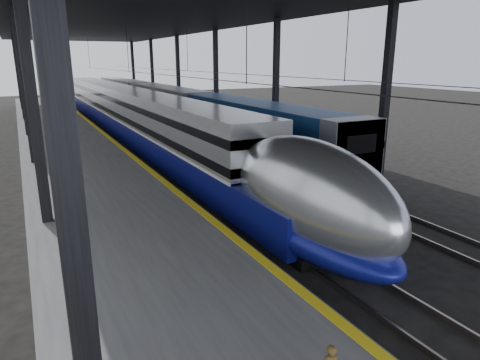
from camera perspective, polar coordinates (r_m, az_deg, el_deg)
ground at (r=13.69m, az=3.28°, el=-12.05°), size 160.00×160.00×0.00m
platform at (r=31.08m, az=-21.74°, el=3.69°), size 6.00×80.00×1.00m
yellow_strip at (r=31.36m, az=-16.75°, el=5.18°), size 0.30×80.00×0.01m
rails at (r=32.84m, az=-7.68°, el=4.51°), size 6.52×80.00×0.16m
canopy at (r=31.59m, az=-13.05°, el=20.30°), size 18.00×75.00×9.47m
tgv_train at (r=39.66m, az=-15.26°, el=8.69°), size 2.85×65.20×4.09m
second_train at (r=43.60m, az=-9.56°, el=9.67°), size 2.81×56.05×3.87m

